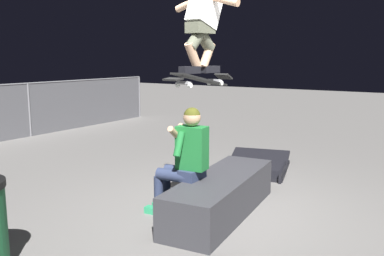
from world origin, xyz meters
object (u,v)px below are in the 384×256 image
(ledge_box_main, at_px, (221,195))
(skateboard, at_px, (200,80))
(kicker_ramp, at_px, (257,167))
(person_sitting_on_ledge, at_px, (184,157))
(skater_airborne, at_px, (204,18))

(ledge_box_main, bearing_deg, skateboard, 125.13)
(ledge_box_main, height_order, kicker_ramp, ledge_box_main)
(skateboard, bearing_deg, person_sitting_on_ledge, 139.47)
(person_sitting_on_ledge, bearing_deg, kicker_ramp, 3.34)
(ledge_box_main, height_order, skater_airborne, skater_airborne)
(ledge_box_main, relative_size, skateboard, 2.00)
(skateboard, height_order, skater_airborne, skater_airborne)
(person_sitting_on_ledge, relative_size, skater_airborne, 1.17)
(person_sitting_on_ledge, height_order, skater_airborne, skater_airborne)
(skateboard, bearing_deg, ledge_box_main, -54.87)
(skateboard, relative_size, kicker_ramp, 0.71)
(person_sitting_on_ledge, xyz_separation_m, skateboard, (0.15, -0.13, 0.89))
(skater_airborne, relative_size, kicker_ramp, 0.77)
(person_sitting_on_ledge, xyz_separation_m, skater_airborne, (0.20, -0.13, 1.58))
(ledge_box_main, distance_m, kicker_ramp, 2.13)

